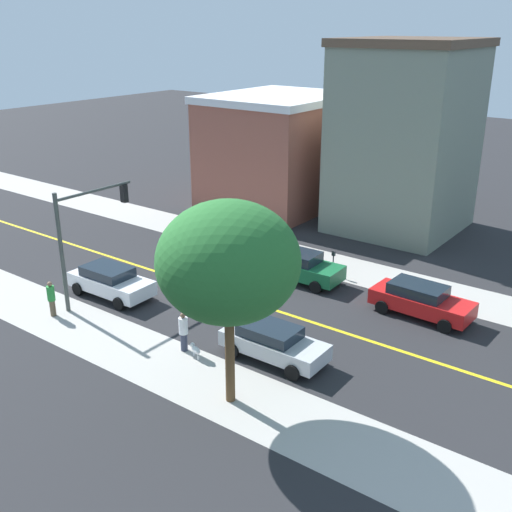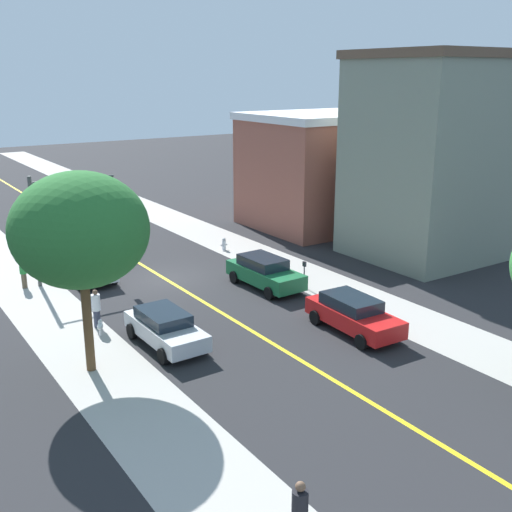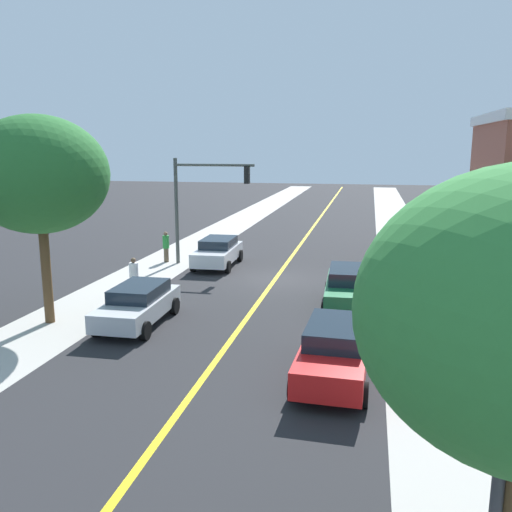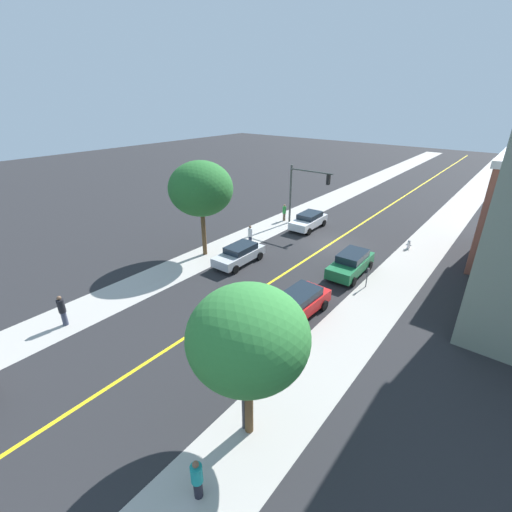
{
  "view_description": "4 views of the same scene",
  "coord_description": "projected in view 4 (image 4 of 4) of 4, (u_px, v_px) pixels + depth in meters",
  "views": [
    {
      "loc": [
        21.36,
        20.15,
        12.73
      ],
      "look_at": [
        0.14,
        4.19,
        2.55
      ],
      "focal_mm": 42.87,
      "sensor_mm": 36.0,
      "label": 1
    },
    {
      "loc": [
        13.53,
        29.07,
        10.58
      ],
      "look_at": [
        -2.0,
        5.79,
        2.37
      ],
      "focal_mm": 43.66,
      "sensor_mm": 36.0,
      "label": 2
    },
    {
      "loc": [
        -4.31,
        25.1,
        6.3
      ],
      "look_at": [
        -0.33,
        6.14,
        2.38
      ],
      "focal_mm": 37.81,
      "sensor_mm": 36.0,
      "label": 3
    },
    {
      "loc": [
        -12.28,
        25.82,
        11.69
      ],
      "look_at": [
        0.61,
        9.55,
        2.13
      ],
      "focal_mm": 24.53,
      "sensor_mm": 36.0,
      "label": 4
    }
  ],
  "objects": [
    {
      "name": "fire_hydrant",
      "position": [
        409.0,
        244.0,
        29.15
      ],
      "size": [
        0.44,
        0.24,
        0.77
      ],
      "color": "silver",
      "rests_on": "ground"
    },
    {
      "name": "red_sedan_left_curb",
      "position": [
        298.0,
        303.0,
        20.09
      ],
      "size": [
        2.11,
        4.68,
        1.53
      ],
      "rotation": [
        0.0,
        0.0,
        1.53
      ],
      "color": "red",
      "rests_on": "ground"
    },
    {
      "name": "white_sedan_right_curb",
      "position": [
        309.0,
        220.0,
        33.46
      ],
      "size": [
        2.13,
        4.52,
        1.5
      ],
      "rotation": [
        0.0,
        0.0,
        1.6
      ],
      "color": "silver",
      "rests_on": "ground"
    },
    {
      "name": "street_lamp",
      "position": [
        243.0,
        355.0,
        12.03
      ],
      "size": [
        0.7,
        0.36,
        5.67
      ],
      "color": "#38383D",
      "rests_on": "ground"
    },
    {
      "name": "road_centerline_stripe",
      "position": [
        330.0,
        244.0,
        30.19
      ],
      "size": [
        0.2,
        126.0,
        0.0
      ],
      "primitive_type": "cube",
      "color": "yellow",
      "rests_on": "ground"
    },
    {
      "name": "traffic_light_mast",
      "position": [
        303.0,
        187.0,
        32.95
      ],
      "size": [
        4.43,
        0.32,
        5.73
      ],
      "rotation": [
        0.0,
        0.0,
        3.14
      ],
      "color": "#474C47",
      "rests_on": "ground"
    },
    {
      "name": "green_sedan_left_curb",
      "position": [
        351.0,
        263.0,
        24.87
      ],
      "size": [
        2.13,
        4.71,
        1.59
      ],
      "rotation": [
        0.0,
        0.0,
        1.6
      ],
      "color": "#196638",
      "rests_on": "ground"
    },
    {
      "name": "small_dog",
      "position": [
        243.0,
        243.0,
        29.49
      ],
      "size": [
        0.46,
        0.71,
        0.54
      ],
      "rotation": [
        0.0,
        0.0,
        4.32
      ],
      "color": "silver",
      "rests_on": "ground"
    },
    {
      "name": "pedestrian_teal_shirt",
      "position": [
        197.0,
        479.0,
        10.87
      ],
      "size": [
        0.38,
        0.38,
        1.62
      ],
      "rotation": [
        0.0,
        0.0,
        2.05
      ],
      "color": "black",
      "rests_on": "ground"
    },
    {
      "name": "silver_sedan_right_curb",
      "position": [
        239.0,
        254.0,
        26.46
      ],
      "size": [
        2.01,
        4.42,
        1.43
      ],
      "rotation": [
        0.0,
        0.0,
        1.59
      ],
      "color": "#B7BABF",
      "rests_on": "ground"
    },
    {
      "name": "pedestrian_black_shirt",
      "position": [
        62.0,
        310.0,
        19.18
      ],
      "size": [
        0.38,
        0.38,
        1.85
      ],
      "rotation": [
        0.0,
        0.0,
        1.54
      ],
      "color": "#33384C",
      "rests_on": "ground"
    },
    {
      "name": "sidewalk_right",
      "position": [
        269.0,
        228.0,
        33.93
      ],
      "size": [
        3.39,
        126.0,
        0.01
      ],
      "primitive_type": "cube",
      "color": "#ADA8A0",
      "rests_on": "ground"
    },
    {
      "name": "sidewalk_left",
      "position": [
        409.0,
        265.0,
        26.45
      ],
      "size": [
        3.39,
        126.0,
        0.01
      ],
      "primitive_type": "cube",
      "color": "#ADA8A0",
      "rests_on": "ground"
    },
    {
      "name": "parking_meter",
      "position": [
        367.0,
        275.0,
        23.07
      ],
      "size": [
        0.12,
        0.18,
        1.39
      ],
      "color": "#4C4C51",
      "rests_on": "ground"
    },
    {
      "name": "ground_plane",
      "position": [
        330.0,
        244.0,
        30.19
      ],
      "size": [
        140.0,
        140.0,
        0.0
      ],
      "primitive_type": "plane",
      "color": "#262628"
    },
    {
      "name": "pedestrian_white_shirt",
      "position": [
        250.0,
        235.0,
        29.72
      ],
      "size": [
        0.38,
        0.38,
        1.72
      ],
      "rotation": [
        0.0,
        0.0,
        4.25
      ],
      "color": "#33384C",
      "rests_on": "ground"
    },
    {
      "name": "street_tree_right_corner",
      "position": [
        248.0,
        338.0,
        11.59
      ],
      "size": [
        4.17,
        4.17,
        6.17
      ],
      "color": "brown",
      "rests_on": "ground"
    },
    {
      "name": "street_tree_left_near",
      "position": [
        201.0,
        189.0,
        26.07
      ],
      "size": [
        4.84,
        4.84,
        7.42
      ],
      "color": "brown",
      "rests_on": "ground"
    },
    {
      "name": "pedestrian_green_shirt",
      "position": [
        284.0,
        212.0,
        35.48
      ],
      "size": [
        0.35,
        0.35,
        1.7
      ],
      "rotation": [
        0.0,
        0.0,
        3.04
      ],
      "color": "brown",
      "rests_on": "ground"
    }
  ]
}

